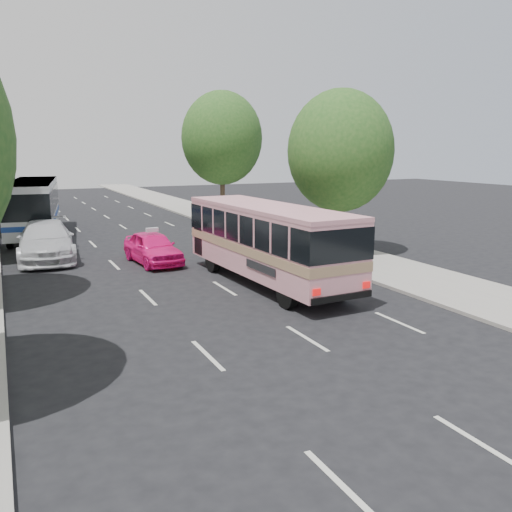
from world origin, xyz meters
TOP-DOWN VIEW (x-y plane):
  - ground at (0.00, 0.00)m, footprint 120.00×120.00m
  - sidewalk_right at (8.50, 20.00)m, footprint 4.00×90.00m
  - tree_right_near at (8.78, 7.94)m, footprint 5.10×5.10m
  - tree_right_far at (9.08, 23.94)m, footprint 6.00×6.00m
  - pink_bus at (2.77, 4.00)m, footprint 2.85×9.59m
  - pink_taxi at (-0.22, 9.59)m, footprint 2.08×4.39m
  - white_pickup at (-4.50, 12.61)m, footprint 2.88×6.23m
  - tour_coach_front at (-4.50, 20.23)m, footprint 3.77×11.16m
  - taxi_roof_sign at (-0.22, 9.59)m, footprint 0.56×0.23m

SIDE VIEW (x-z plane):
  - ground at x=0.00m, z-range 0.00..0.00m
  - sidewalk_right at x=8.50m, z-range 0.00..0.12m
  - pink_taxi at x=-0.22m, z-range 0.00..1.45m
  - white_pickup at x=-4.50m, z-range 0.00..1.76m
  - taxi_roof_sign at x=-0.22m, z-range 1.45..1.63m
  - pink_bus at x=2.77m, z-range 0.37..3.40m
  - tour_coach_front at x=-4.50m, z-range 0.33..3.61m
  - tree_right_near at x=8.78m, z-range 1.23..9.18m
  - tree_right_far at x=9.08m, z-range 1.45..10.80m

